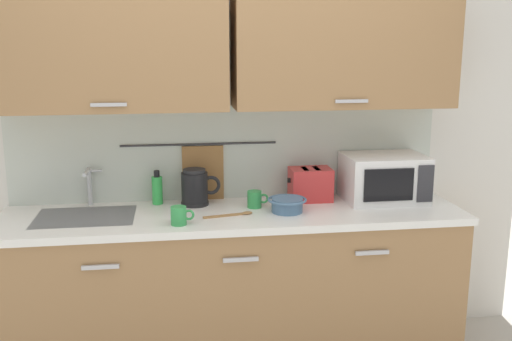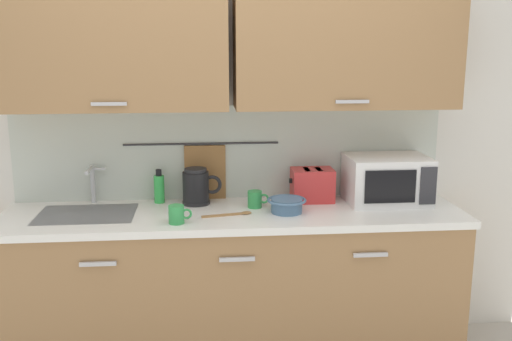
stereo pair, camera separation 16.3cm
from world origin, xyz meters
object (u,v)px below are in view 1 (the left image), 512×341
Objects in this scene: microwave at (384,178)px; wooden_spoon at (234,214)px; mixing_bowl at (287,204)px; toaster at (310,184)px; mug_by_kettle at (255,199)px; dish_soap_bottle at (157,189)px; electric_kettle at (195,187)px; mug_near_sink at (179,216)px.

wooden_spoon is (-0.90, -0.18, -0.13)m from microwave.
microwave reaches higher than mixing_bowl.
toaster reaches higher than mug_by_kettle.
dish_soap_bottle is 0.75m from mixing_bowl.
mixing_bowl is 0.29m from toaster.
electric_kettle is at bearing 155.94° from mixing_bowl.
mixing_bowl is (0.70, -0.27, -0.04)m from dish_soap_bottle.
microwave reaches higher than electric_kettle.
microwave is at bearing 14.50° from mixing_bowl.
electric_kettle is at bearing -12.34° from dish_soap_bottle.
electric_kettle is 0.35m from mug_by_kettle.
mug_near_sink is 0.32m from wooden_spoon.
toaster is (0.67, 0.00, -0.01)m from electric_kettle.
mixing_bowl is 0.30m from wooden_spoon.
toaster is at bearing 27.52° from wooden_spoon.
dish_soap_bottle reaches higher than toaster.
dish_soap_bottle reaches higher than mug_near_sink.
microwave is 0.43m from toaster.
mug_near_sink is 1.00× the size of mug_by_kettle.
dish_soap_bottle is at bearing 159.36° from mixing_bowl.
mug_by_kettle is (0.33, -0.11, -0.05)m from electric_kettle.
microwave is 3.83× the size of mug_near_sink.
dish_soap_bottle is at bearing 167.66° from electric_kettle.
mixing_bowl is at bearing 5.09° from wooden_spoon.
mixing_bowl is 0.20m from mug_by_kettle.
mug_near_sink is 0.60m from mixing_bowl.
dish_soap_bottle is 0.92× the size of mixing_bowl.
microwave reaches higher than toaster.
toaster reaches higher than mug_near_sink.
mug_near_sink is 0.50m from mug_by_kettle.
mixing_bowl is at bearing -34.71° from mug_by_kettle.
electric_kettle reaches higher than mug_by_kettle.
mug_by_kettle is at bearing -176.67° from microwave.
dish_soap_bottle is (-0.22, 0.05, -0.01)m from electric_kettle.
toaster is at bearing 171.22° from microwave.
mug_near_sink is at bearing -158.17° from wooden_spoon.
mug_by_kettle is 0.20m from wooden_spoon.
microwave reaches higher than mug_near_sink.
electric_kettle is 0.38m from mug_near_sink.
electric_kettle reaches higher than dish_soap_bottle.
electric_kettle is at bearing -179.68° from toaster.
mug_near_sink is at bearing -149.01° from mug_by_kettle.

